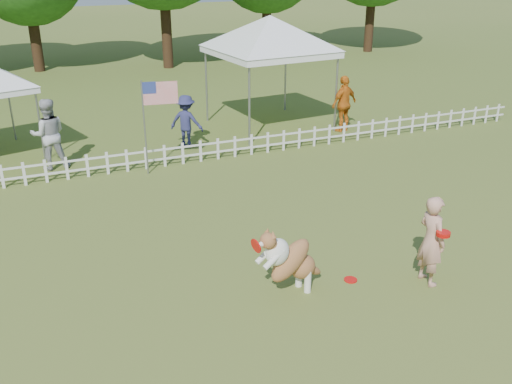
{
  "coord_description": "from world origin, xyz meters",
  "views": [
    {
      "loc": [
        -4.04,
        -7.17,
        5.26
      ],
      "look_at": [
        -0.2,
        2.0,
        1.1
      ],
      "focal_mm": 40.0,
      "sensor_mm": 36.0,
      "label": 1
    }
  ],
  "objects_px": {
    "handler": "(431,240)",
    "dog": "(291,260)",
    "frisbee_on_turf": "(351,280)",
    "spectator_a": "(49,134)",
    "spectator_c": "(344,104)",
    "spectator_b": "(186,121)",
    "flag_pole": "(145,129)",
    "canopy_tent_right": "(269,74)"
  },
  "relations": [
    {
      "from": "dog",
      "to": "spectator_b",
      "type": "distance_m",
      "value": 8.33
    },
    {
      "from": "spectator_a",
      "to": "dog",
      "type": "bearing_deg",
      "value": 113.44
    },
    {
      "from": "canopy_tent_right",
      "to": "spectator_c",
      "type": "relative_size",
      "value": 1.94
    },
    {
      "from": "canopy_tent_right",
      "to": "flag_pole",
      "type": "height_order",
      "value": "canopy_tent_right"
    },
    {
      "from": "handler",
      "to": "dog",
      "type": "relative_size",
      "value": 1.24
    },
    {
      "from": "frisbee_on_turf",
      "to": "spectator_c",
      "type": "height_order",
      "value": "spectator_c"
    },
    {
      "from": "canopy_tent_right",
      "to": "spectator_a",
      "type": "bearing_deg",
      "value": -173.71
    },
    {
      "from": "canopy_tent_right",
      "to": "flag_pole",
      "type": "xyz_separation_m",
      "value": [
        -4.68,
        -2.85,
        -0.51
      ]
    },
    {
      "from": "dog",
      "to": "spectator_c",
      "type": "height_order",
      "value": "spectator_c"
    },
    {
      "from": "spectator_a",
      "to": "frisbee_on_turf",
      "type": "bearing_deg",
      "value": 120.23
    },
    {
      "from": "spectator_a",
      "to": "spectator_c",
      "type": "relative_size",
      "value": 1.05
    },
    {
      "from": "handler",
      "to": "spectator_a",
      "type": "xyz_separation_m",
      "value": [
        -5.51,
        8.45,
        0.13
      ]
    },
    {
      "from": "dog",
      "to": "flag_pole",
      "type": "height_order",
      "value": "flag_pole"
    },
    {
      "from": "spectator_a",
      "to": "spectator_b",
      "type": "height_order",
      "value": "spectator_a"
    },
    {
      "from": "dog",
      "to": "spectator_b",
      "type": "bearing_deg",
      "value": 72.55
    },
    {
      "from": "canopy_tent_right",
      "to": "spectator_c",
      "type": "bearing_deg",
      "value": -41.66
    },
    {
      "from": "frisbee_on_turf",
      "to": "flag_pole",
      "type": "relative_size",
      "value": 0.1
    },
    {
      "from": "frisbee_on_turf",
      "to": "canopy_tent_right",
      "type": "xyz_separation_m",
      "value": [
        2.6,
        9.38,
        1.71
      ]
    },
    {
      "from": "canopy_tent_right",
      "to": "spectator_b",
      "type": "bearing_deg",
      "value": -166.76
    },
    {
      "from": "frisbee_on_turf",
      "to": "spectator_a",
      "type": "xyz_separation_m",
      "value": [
        -4.32,
        7.92,
        0.92
      ]
    },
    {
      "from": "spectator_c",
      "to": "spectator_a",
      "type": "bearing_deg",
      "value": -17.16
    },
    {
      "from": "dog",
      "to": "frisbee_on_turf",
      "type": "bearing_deg",
      "value": -13.91
    },
    {
      "from": "dog",
      "to": "spectator_b",
      "type": "xyz_separation_m",
      "value": [
        0.65,
        8.3,
        0.12
      ]
    },
    {
      "from": "spectator_a",
      "to": "spectator_c",
      "type": "bearing_deg",
      "value": -178.08
    },
    {
      "from": "handler",
      "to": "spectator_b",
      "type": "height_order",
      "value": "handler"
    },
    {
      "from": "dog",
      "to": "frisbee_on_turf",
      "type": "xyz_separation_m",
      "value": [
        1.16,
        -0.02,
        -0.64
      ]
    },
    {
      "from": "handler",
      "to": "flag_pole",
      "type": "xyz_separation_m",
      "value": [
        -3.28,
        7.07,
        0.41
      ]
    },
    {
      "from": "canopy_tent_right",
      "to": "spectator_c",
      "type": "distance_m",
      "value": 2.56
    },
    {
      "from": "frisbee_on_turf",
      "to": "spectator_c",
      "type": "distance_m",
      "value": 9.22
    },
    {
      "from": "dog",
      "to": "spectator_a",
      "type": "xyz_separation_m",
      "value": [
        -3.16,
        7.9,
        0.28
      ]
    },
    {
      "from": "dog",
      "to": "spectator_b",
      "type": "relative_size",
      "value": 0.85
    },
    {
      "from": "canopy_tent_right",
      "to": "handler",
      "type": "bearing_deg",
      "value": -103.76
    },
    {
      "from": "spectator_c",
      "to": "frisbee_on_turf",
      "type": "bearing_deg",
      "value": 42.76
    },
    {
      "from": "handler",
      "to": "flag_pole",
      "type": "bearing_deg",
      "value": 24.14
    },
    {
      "from": "handler",
      "to": "dog",
      "type": "distance_m",
      "value": 2.42
    },
    {
      "from": "flag_pole",
      "to": "spectator_b",
      "type": "height_order",
      "value": "flag_pole"
    },
    {
      "from": "spectator_a",
      "to": "spectator_c",
      "type": "distance_m",
      "value": 8.87
    },
    {
      "from": "handler",
      "to": "dog",
      "type": "bearing_deg",
      "value": 75.95
    },
    {
      "from": "handler",
      "to": "canopy_tent_right",
      "type": "height_order",
      "value": "canopy_tent_right"
    },
    {
      "from": "frisbee_on_turf",
      "to": "spectator_c",
      "type": "relative_size",
      "value": 0.13
    },
    {
      "from": "spectator_c",
      "to": "handler",
      "type": "bearing_deg",
      "value": 50.94
    },
    {
      "from": "flag_pole",
      "to": "spectator_b",
      "type": "xyz_separation_m",
      "value": [
        1.58,
        1.79,
        -0.45
      ]
    }
  ]
}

